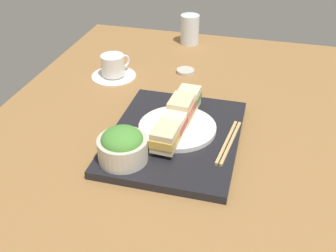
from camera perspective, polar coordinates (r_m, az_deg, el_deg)
ground_plane at (r=108.39cm, az=0.06°, el=-1.13°), size 140.00×100.00×3.00cm
serving_tray at (r=103.03cm, az=1.01°, el=-1.50°), size 39.72×31.76×2.06cm
sandwich_plate at (r=103.47cm, az=1.32°, el=-0.24°), size 19.88×19.88×1.20cm
sandwich_nearmost at (r=94.55cm, az=-0.33°, el=-1.56°), size 8.25×6.12×5.19cm
sandwich_inner_near at (r=99.37cm, az=0.81°, el=0.29°), size 7.97×6.03×4.88cm
sandwich_inner_far at (r=103.89cm, az=1.86°, el=2.35°), size 7.96×6.41×6.26cm
sandwich_farmost at (r=109.11cm, az=2.80°, el=3.74°), size 8.45×6.23×5.44cm
salad_bowl at (r=92.35cm, az=-6.42°, el=-2.75°), size 11.53×11.53×8.12cm
chopsticks_pair at (r=99.84cm, az=8.54°, el=-2.26°), size 18.70×3.99×0.70cm
coffee_cup at (r=134.10cm, az=-7.68°, el=8.13°), size 14.58×14.58×7.42cm
drinking_glass at (r=158.33cm, az=3.08°, el=13.41°), size 7.08×7.08×11.01cm
small_sauce_dish at (r=136.61cm, az=2.47°, el=7.72°), size 5.93×5.93×1.11cm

